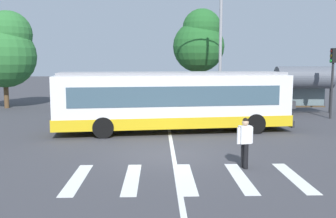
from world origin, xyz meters
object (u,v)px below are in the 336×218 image
traffic_light_far_corner (333,71)px  parked_car_black (126,100)px  parked_car_blue (89,101)px  parked_car_silver (238,101)px  background_tree_left (5,50)px  bus_stop_shelter (304,78)px  parked_car_red (199,100)px  pedestrian_crossing_street (245,140)px  parked_car_charcoal (271,100)px  city_transit_bus (173,101)px  parked_car_white (161,100)px  background_tree_right (200,41)px  twin_arm_street_lamp (221,32)px

traffic_light_far_corner → parked_car_black: bearing=161.7°
parked_car_blue → parked_car_silver: same height
parked_car_black → background_tree_left: (-9.32, 1.82, 3.71)m
bus_stop_shelter → parked_car_red: bearing=169.7°
pedestrian_crossing_street → parked_car_black: bearing=108.7°
parked_car_silver → bus_stop_shelter: bearing=-14.8°
parked_car_charcoal → background_tree_left: size_ratio=0.62×
parked_car_charcoal → parked_car_silver: bearing=-175.6°
city_transit_bus → parked_car_red: city_transit_bus is taller
parked_car_white → traffic_light_far_corner: 11.75m
parked_car_silver → background_tree_right: 6.45m
parked_car_silver → parked_car_black: bearing=176.6°
pedestrian_crossing_street → background_tree_right: size_ratio=0.22×
city_transit_bus → pedestrian_crossing_street: size_ratio=7.07×
city_transit_bus → traffic_light_far_corner: 11.07m
parked_car_silver → parked_car_blue: bearing=178.4°
bus_stop_shelter → background_tree_right: (-6.76, 5.11, 2.80)m
parked_car_silver → bus_stop_shelter: size_ratio=1.17×
parked_car_white → city_transit_bus: bearing=-86.4°
pedestrian_crossing_street → parked_car_blue: (-7.93, 15.24, -0.20)m
pedestrian_crossing_street → parked_car_white: pedestrian_crossing_street is taller
parked_car_charcoal → bus_stop_shelter: bearing=-35.3°
twin_arm_street_lamp → traffic_light_far_corner: bearing=-14.4°
parked_car_charcoal → traffic_light_far_corner: size_ratio=1.05×
city_transit_bus → parked_car_silver: 9.62m
twin_arm_street_lamp → parked_car_white: bearing=145.9°
parked_car_white → traffic_light_far_corner: traffic_light_far_corner is taller
bus_stop_shelter → twin_arm_street_lamp: bearing=-170.6°
pedestrian_crossing_street → bus_stop_shelter: 15.65m
parked_car_silver → bus_stop_shelter: 4.75m
parked_car_silver → bus_stop_shelter: (4.31, -1.14, 1.65)m
background_tree_right → traffic_light_far_corner: bearing=-46.3°
pedestrian_crossing_street → parked_car_silver: pedestrian_crossing_street is taller
background_tree_right → background_tree_left: bearing=-173.7°
parked_car_charcoal → traffic_light_far_corner: (2.60, -4.06, 2.21)m
parked_car_blue → parked_car_silver: size_ratio=1.02×
traffic_light_far_corner → background_tree_right: size_ratio=0.56×
parked_car_blue → background_tree_right: bearing=23.4°
twin_arm_street_lamp → background_tree_left: twin_arm_street_lamp is taller
parked_car_red → twin_arm_street_lamp: size_ratio=0.52×
parked_car_white → background_tree_right: 6.48m
parked_car_black → traffic_light_far_corner: size_ratio=1.05×
city_transit_bus → parked_car_blue: size_ratio=2.59×
parked_car_charcoal → pedestrian_crossing_street: bearing=-109.6°
parked_car_black → pedestrian_crossing_street: bearing=-71.3°
parked_car_white → twin_arm_street_lamp: size_ratio=0.52×
bus_stop_shelter → twin_arm_street_lamp: (-6.05, -1.00, 3.12)m
twin_arm_street_lamp → background_tree_left: size_ratio=1.20×
parked_car_black → parked_car_white: size_ratio=0.99×
parked_car_black → twin_arm_street_lamp: 8.44m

